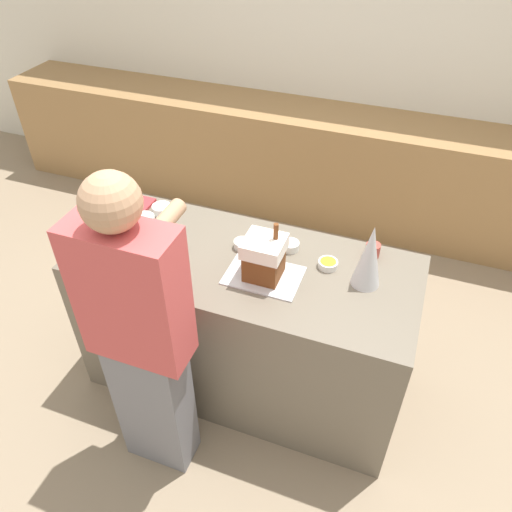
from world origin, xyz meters
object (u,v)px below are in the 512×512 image
at_px(candy_bowl_far_right, 242,244).
at_px(candy_bowl_center_rear, 162,209).
at_px(candy_bowl_near_tray_left, 290,245).
at_px(baking_tray, 264,276).
at_px(decorative_tree, 369,256).
at_px(candy_bowl_beside_tree, 144,220).
at_px(mug, 373,250).
at_px(person, 142,339).
at_px(candy_bowl_behind_tray, 328,264).
at_px(gingerbread_house, 264,257).
at_px(cookbook, 137,204).

bearing_deg(candy_bowl_far_right, candy_bowl_center_rear, 165.76).
distance_m(candy_bowl_near_tray_left, candy_bowl_center_rear, 0.81).
bearing_deg(baking_tray, decorative_tree, 14.65).
height_order(baking_tray, candy_bowl_beside_tree, candy_bowl_beside_tree).
bearing_deg(candy_bowl_center_rear, baking_tray, -23.17).
xyz_separation_m(decorative_tree, candy_bowl_near_tray_left, (-0.42, 0.13, -0.15)).
bearing_deg(mug, person, -133.93).
bearing_deg(candy_bowl_near_tray_left, candy_bowl_beside_tree, -175.40).
bearing_deg(candy_bowl_behind_tray, person, -132.50).
distance_m(gingerbread_house, candy_bowl_behind_tray, 0.35).
relative_size(candy_bowl_near_tray_left, person, 0.05).
bearing_deg(mug, candy_bowl_center_rear, -178.69).
distance_m(baking_tray, mug, 0.59).
bearing_deg(candy_bowl_near_tray_left, mug, 12.77).
distance_m(gingerbread_house, decorative_tree, 0.50).
relative_size(candy_bowl_far_right, person, 0.05).
distance_m(baking_tray, cookbook, 0.99).
xyz_separation_m(candy_bowl_center_rear, mug, (1.23, 0.03, 0.01)).
bearing_deg(candy_bowl_behind_tray, baking_tray, -147.47).
bearing_deg(candy_bowl_beside_tree, cookbook, 131.68).
distance_m(gingerbread_house, candy_bowl_far_right, 0.28).
relative_size(candy_bowl_behind_tray, mug, 1.31).
distance_m(gingerbread_house, cookbook, 0.99).
distance_m(decorative_tree, candy_bowl_behind_tray, 0.26).
bearing_deg(gingerbread_house, person, -125.06).
height_order(baking_tray, mug, mug).
distance_m(cookbook, person, 1.04).
bearing_deg(candy_bowl_center_rear, candy_bowl_near_tray_left, -4.75).
relative_size(baking_tray, gingerbread_house, 1.23).
bearing_deg(decorative_tree, candy_bowl_behind_tray, 164.85).
height_order(candy_bowl_behind_tray, person, person).
relative_size(candy_bowl_behind_tray, candy_bowl_near_tray_left, 1.05).
height_order(gingerbread_house, cookbook, gingerbread_house).
bearing_deg(decorative_tree, cookbook, 171.43).
bearing_deg(decorative_tree, mug, 91.22).
relative_size(gingerbread_house, candy_bowl_near_tray_left, 3.18).
relative_size(baking_tray, candy_bowl_far_right, 4.12).
relative_size(candy_bowl_near_tray_left, cookbook, 0.56).
xyz_separation_m(baking_tray, gingerbread_house, (0.00, 0.00, 0.12)).
relative_size(candy_bowl_behind_tray, candy_bowl_center_rear, 0.90).
xyz_separation_m(candy_bowl_center_rear, cookbook, (-0.18, 0.02, -0.02)).
bearing_deg(mug, candy_bowl_beside_tree, -172.66).
bearing_deg(gingerbread_house, candy_bowl_near_tray_left, 76.91).
bearing_deg(candy_bowl_behind_tray, candy_bowl_center_rear, 172.30).
bearing_deg(candy_bowl_center_rear, candy_bowl_behind_tray, -7.70).
relative_size(baking_tray, candy_bowl_beside_tree, 3.05).
distance_m(gingerbread_house, person, 0.69).
height_order(candy_bowl_near_tray_left, mug, mug).
distance_m(decorative_tree, candy_bowl_center_rear, 1.26).
bearing_deg(candy_bowl_beside_tree, gingerbread_house, -13.19).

